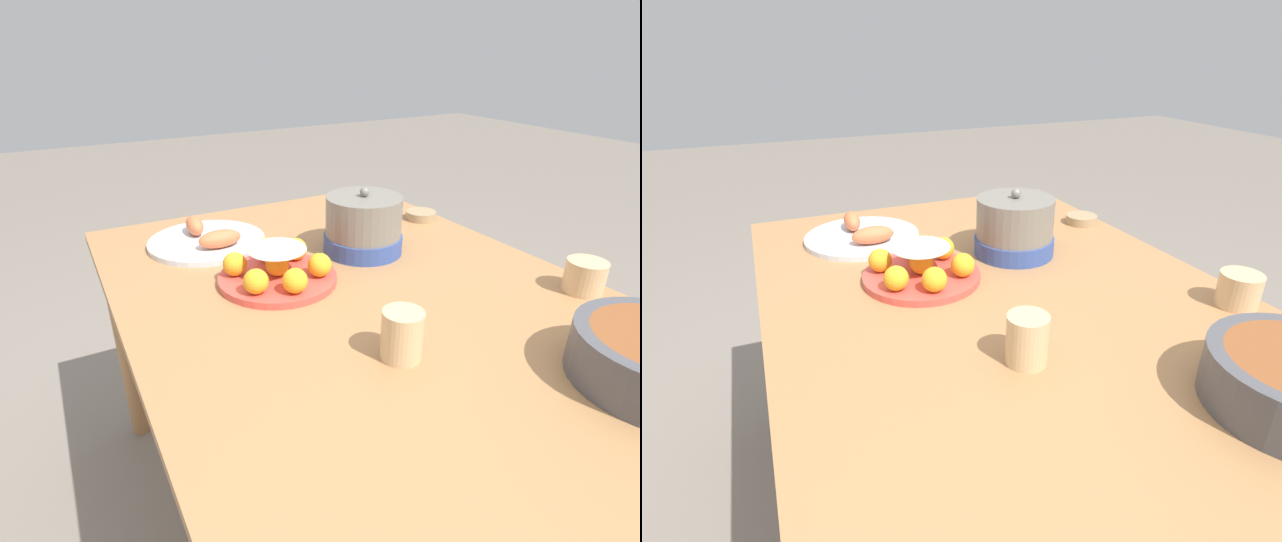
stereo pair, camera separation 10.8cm
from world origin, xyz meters
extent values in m
plane|color=slate|center=(0.00, 0.00, 0.00)|extent=(12.00, 12.00, 0.00)
cylinder|color=#A87547|center=(-0.64, -0.44, 0.34)|extent=(0.06, 0.06, 0.67)
cylinder|color=#A87547|center=(-0.64, 0.44, 0.34)|extent=(0.06, 0.06, 0.67)
cube|color=#A87547|center=(0.00, 0.00, 0.69)|extent=(1.38, 0.98, 0.03)
cylinder|color=#E04C42|center=(-0.14, -0.14, 0.71)|extent=(0.27, 0.27, 0.02)
sphere|color=#F4A823|center=(-0.05, -0.14, 0.75)|extent=(0.05, 0.05, 0.05)
sphere|color=#F4A823|center=(-0.10, -0.06, 0.75)|extent=(0.05, 0.05, 0.05)
sphere|color=#F4A823|center=(-0.20, -0.06, 0.75)|extent=(0.05, 0.05, 0.05)
sphere|color=#F4A823|center=(-0.24, -0.12, 0.75)|extent=(0.05, 0.05, 0.05)
sphere|color=#F4A823|center=(-0.19, -0.22, 0.75)|extent=(0.05, 0.05, 0.05)
sphere|color=#F4A823|center=(-0.09, -0.21, 0.75)|extent=(0.05, 0.05, 0.05)
ellipsoid|color=white|center=(-0.14, -0.14, 0.78)|extent=(0.13, 0.13, 0.02)
sphere|color=#F4A823|center=(-0.14, -0.14, 0.75)|extent=(0.05, 0.05, 0.05)
cylinder|color=tan|center=(-0.32, 0.42, 0.71)|extent=(0.09, 0.09, 0.02)
cylinder|color=olive|center=(-0.32, 0.42, 0.72)|extent=(0.07, 0.07, 0.01)
cylinder|color=silver|center=(-0.44, -0.21, 0.71)|extent=(0.31, 0.31, 0.01)
ellipsoid|color=#E57042|center=(-0.37, -0.20, 0.74)|extent=(0.06, 0.11, 0.05)
ellipsoid|color=#E57042|center=(-0.49, -0.22, 0.74)|extent=(0.09, 0.05, 0.05)
cylinder|color=#DBB27F|center=(0.23, -0.08, 0.75)|extent=(0.07, 0.07, 0.09)
cylinder|color=#DBB27F|center=(0.22, 0.42, 0.74)|extent=(0.08, 0.08, 0.07)
cylinder|color=#334C99|center=(-0.20, 0.13, 0.72)|extent=(0.20, 0.20, 0.04)
cylinder|color=slate|center=(-0.20, 0.13, 0.80)|extent=(0.19, 0.19, 0.10)
sphere|color=slate|center=(-0.20, 0.13, 0.86)|extent=(0.02, 0.02, 0.02)
camera|label=1|loc=(0.79, -0.54, 1.20)|focal=28.00mm
camera|label=2|loc=(0.83, -0.45, 1.20)|focal=28.00mm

